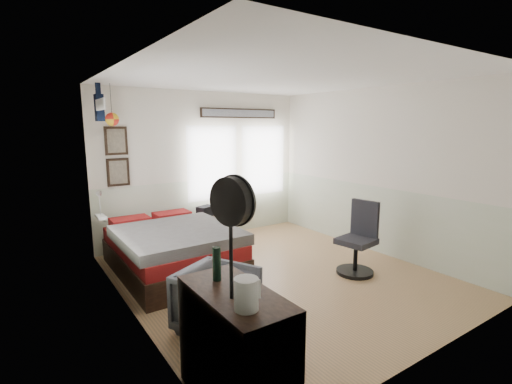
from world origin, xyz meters
TOP-DOWN VIEW (x-y plane):
  - ground_plane at (0.00, 0.00)m, footprint 4.00×4.50m
  - room_shell at (-0.08, 0.19)m, footprint 4.02×4.52m
  - wall_decor at (-1.10, 1.96)m, footprint 3.55×1.32m
  - bed at (-1.16, 0.99)m, footprint 1.53×2.10m
  - dresser at (-1.74, -1.76)m, footprint 0.48×1.00m
  - armchair at (-1.37, -0.77)m, footprint 0.95×0.96m
  - nightstand at (-0.16, 1.91)m, footprint 0.51×0.42m
  - task_chair at (1.02, -0.55)m, footprint 0.53×0.53m
  - kettle at (-1.81, -2.03)m, footprint 0.19×0.16m
  - bottle at (-1.75, -1.50)m, footprint 0.07×0.07m
  - stand_fan at (-1.80, -1.83)m, footprint 0.18×0.35m
  - black_bag at (-0.16, 1.91)m, footprint 0.35×0.29m

SIDE VIEW (x-z plane):
  - ground_plane at x=0.00m, z-range -0.01..0.00m
  - nightstand at x=-0.16m, z-range 0.00..0.50m
  - armchair at x=-1.37m, z-range 0.00..0.65m
  - bed at x=-1.16m, z-range -0.01..0.66m
  - task_chair at x=1.02m, z-range -0.10..0.94m
  - dresser at x=-1.74m, z-range 0.00..0.90m
  - black_bag at x=-0.16m, z-range 0.50..0.68m
  - kettle at x=-1.81m, z-range 0.90..1.11m
  - bottle at x=-1.75m, z-range 0.90..1.17m
  - stand_fan at x=-1.80m, z-range 1.14..2.00m
  - room_shell at x=-0.08m, z-range 0.26..2.97m
  - wall_decor at x=-1.10m, z-range 1.38..2.82m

